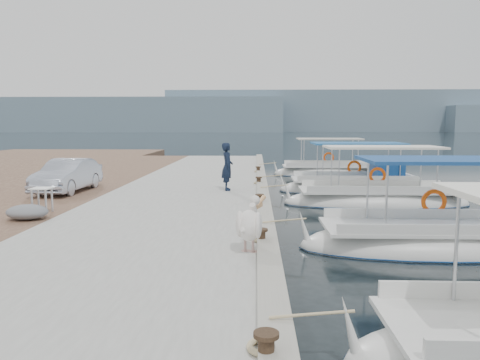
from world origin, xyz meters
The scene contains 15 objects.
ground centered at (0.00, 0.00, 0.00)m, with size 400.00×400.00×0.00m, color black.
concrete_quay centered at (-3.00, 5.00, 0.25)m, with size 6.00×40.00×0.50m, color #9D9D98.
quay_curb centered at (-0.22, 5.00, 0.56)m, with size 0.44×40.00×0.12m, color gray.
cobblestone_strip centered at (-8.00, 5.00, 0.25)m, with size 4.00×40.00×0.50m, color brown.
distant_hills centered at (29.61, 201.49, 7.61)m, with size 330.00×60.00×18.00m.
fishing_caique_b centered at (3.96, -1.99, 0.12)m, with size 6.74×2.42×2.83m.
fishing_caique_c centered at (4.11, 4.48, 0.12)m, with size 7.05×2.30×2.83m.
fishing_caique_d centered at (4.05, 8.01, 0.19)m, with size 6.70×2.51×2.83m.
fishing_caique_e centered at (3.75, 14.98, 0.13)m, with size 6.33×2.17×2.83m.
mooring_bollards centered at (-0.35, 1.50, 0.69)m, with size 0.28×20.28×0.33m.
pelican centered at (-0.59, -4.11, 1.06)m, with size 0.70×1.40×1.09m.
fisherman centered at (-1.58, 4.68, 1.42)m, with size 0.67×0.44×1.85m, color black.
parked_car centered at (-7.61, 4.10, 1.12)m, with size 1.31×3.76×1.24m, color silver.
tarp_bundle centered at (-6.61, -1.12, 0.70)m, with size 1.10×0.90×0.40m, color slate.
folding_table centered at (-6.61, -0.21, 1.02)m, with size 0.55×0.55×0.73m.
Camera 1 is at (-0.47, -13.26, 3.02)m, focal length 35.00 mm.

